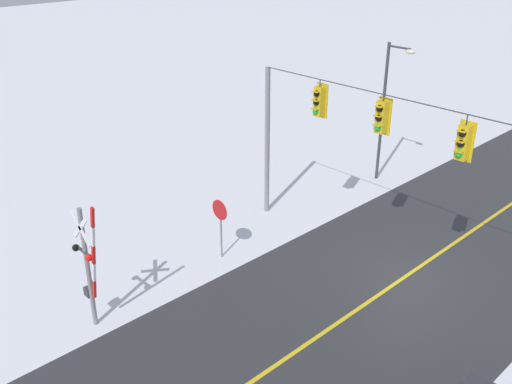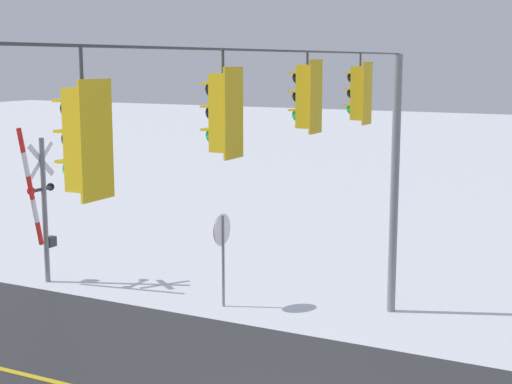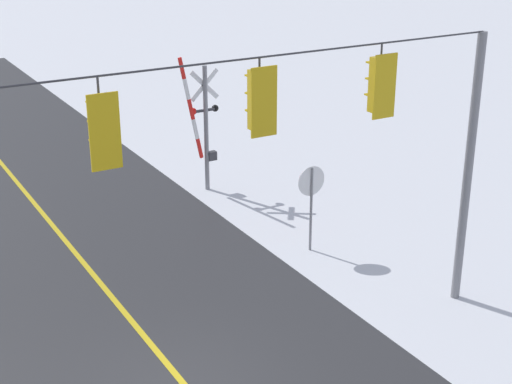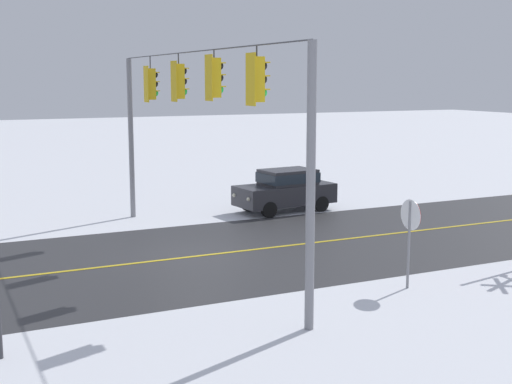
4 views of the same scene
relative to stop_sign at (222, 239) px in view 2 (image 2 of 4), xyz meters
name	(u,v)px [view 2 (image 2 of 4)]	position (x,y,z in m)	size (l,w,h in m)	color
signal_span	(265,166)	(5.41, 3.85, 2.71)	(14.20, 0.47, 6.22)	gray
stop_sign	(222,239)	(0.00, 0.00, 0.00)	(0.80, 0.09, 2.35)	gray
railroad_crossing	(42,202)	(0.39, -5.39, 0.53)	(1.36, 0.31, 4.33)	gray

